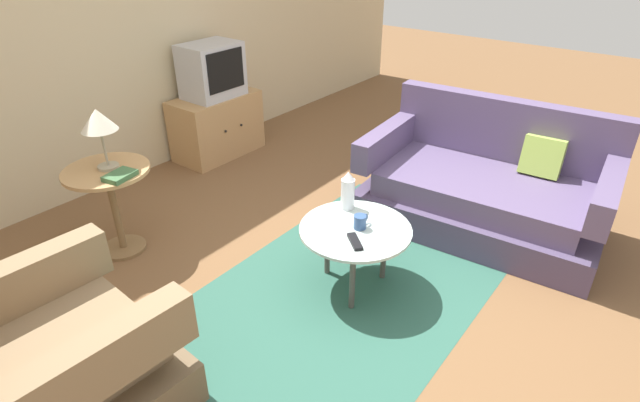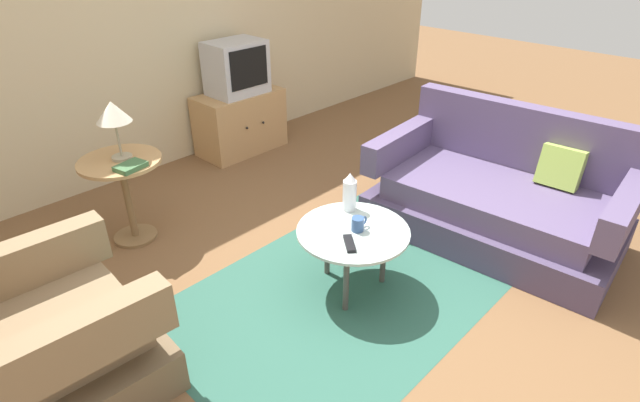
# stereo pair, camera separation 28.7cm
# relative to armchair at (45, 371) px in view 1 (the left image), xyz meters

# --- Properties ---
(ground_plane) EXTENTS (16.00, 16.00, 0.00)m
(ground_plane) POSITION_rel_armchair_xyz_m (1.54, -0.52, -0.32)
(ground_plane) COLOR brown
(back_wall) EXTENTS (9.00, 0.12, 2.70)m
(back_wall) POSITION_rel_armchair_xyz_m (1.54, 2.03, 1.03)
(back_wall) COLOR #CCB78E
(back_wall) RESTS_ON ground
(area_rug) EXTENTS (2.40, 1.50, 0.00)m
(area_rug) POSITION_rel_armchair_xyz_m (1.66, -0.54, -0.31)
(area_rug) COLOR #2D5B4C
(area_rug) RESTS_ON ground
(armchair) EXTENTS (0.98, 0.94, 0.93)m
(armchair) POSITION_rel_armchair_xyz_m (0.00, 0.00, 0.00)
(armchair) COLOR brown
(armchair) RESTS_ON ground
(couch) EXTENTS (1.09, 1.79, 0.89)m
(couch) POSITION_rel_armchair_xyz_m (2.90, -0.88, -0.02)
(couch) COLOR #4B3E5C
(couch) RESTS_ON ground
(coffee_table) EXTENTS (0.69, 0.69, 0.44)m
(coffee_table) POSITION_rel_armchair_xyz_m (1.66, -0.54, 0.08)
(coffee_table) COLOR #B2C6C1
(coffee_table) RESTS_ON ground
(side_table) EXTENTS (0.56, 0.56, 0.64)m
(side_table) POSITION_rel_armchair_xyz_m (0.99, 0.99, 0.15)
(side_table) COLOR tan
(side_table) RESTS_ON ground
(tv_stand) EXTENTS (0.85, 0.48, 0.59)m
(tv_stand) POSITION_rel_armchair_xyz_m (2.56, 1.70, -0.02)
(tv_stand) COLOR tan
(tv_stand) RESTS_ON ground
(television) EXTENTS (0.53, 0.39, 0.49)m
(television) POSITION_rel_armchair_xyz_m (2.56, 1.69, 0.53)
(television) COLOR #B7B7BC
(television) RESTS_ON tv_stand
(table_lamp) EXTENTS (0.23, 0.23, 0.41)m
(table_lamp) POSITION_rel_armchair_xyz_m (1.01, 0.99, 0.64)
(table_lamp) COLOR #9E937A
(table_lamp) RESTS_ON side_table
(vase) EXTENTS (0.09, 0.09, 0.26)m
(vase) POSITION_rel_armchair_xyz_m (1.83, -0.36, 0.25)
(vase) COLOR white
(vase) RESTS_ON coffee_table
(mug) EXTENTS (0.12, 0.08, 0.09)m
(mug) POSITION_rel_armchair_xyz_m (1.68, -0.56, 0.16)
(mug) COLOR #335184
(mug) RESTS_ON coffee_table
(tv_remote_dark) EXTENTS (0.14, 0.16, 0.02)m
(tv_remote_dark) POSITION_rel_armchair_xyz_m (1.53, -0.62, 0.13)
(tv_remote_dark) COLOR black
(tv_remote_dark) RESTS_ON coffee_table
(book) EXTENTS (0.21, 0.17, 0.03)m
(book) POSITION_rel_armchair_xyz_m (0.98, 0.80, 0.34)
(book) COLOR #3D663D
(book) RESTS_ON side_table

